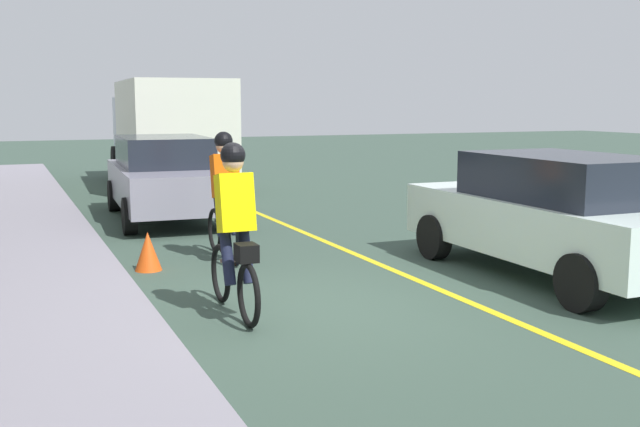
% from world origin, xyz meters
% --- Properties ---
extents(ground_plane, '(80.00, 80.00, 0.00)m').
position_xyz_m(ground_plane, '(0.00, 0.00, 0.00)').
color(ground_plane, '#364B3F').
extents(lane_line_centre, '(36.00, 0.12, 0.01)m').
position_xyz_m(lane_line_centre, '(0.00, -1.60, 0.00)').
color(lane_line_centre, yellow).
rests_on(lane_line_centre, ground).
extents(cyclist_lead, '(1.71, 0.36, 1.83)m').
position_xyz_m(cyclist_lead, '(2.86, 0.26, 0.91)').
color(cyclist_lead, black).
rests_on(cyclist_lead, ground).
extents(cyclist_follow, '(1.71, 0.36, 1.83)m').
position_xyz_m(cyclist_follow, '(0.03, 0.97, 0.91)').
color(cyclist_follow, black).
rests_on(cyclist_follow, ground).
extents(patrol_sedan, '(4.41, 1.95, 1.58)m').
position_xyz_m(patrol_sedan, '(0.17, -3.34, 0.82)').
color(patrol_sedan, white).
rests_on(patrol_sedan, ground).
extents(parked_sedan_rear, '(4.49, 2.11, 1.58)m').
position_xyz_m(parked_sedan_rear, '(6.98, 0.26, 0.82)').
color(parked_sedan_rear, gray).
rests_on(parked_sedan_rear, ground).
extents(box_truck_background, '(6.82, 2.80, 2.78)m').
position_xyz_m(box_truck_background, '(12.75, -1.02, 1.55)').
color(box_truck_background, silver).
rests_on(box_truck_background, ground).
extents(traffic_cone_near, '(0.36, 0.36, 0.52)m').
position_xyz_m(traffic_cone_near, '(2.57, 1.42, 0.26)').
color(traffic_cone_near, '#E94F14').
rests_on(traffic_cone_near, ground).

